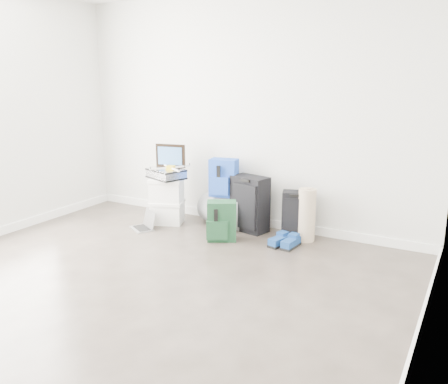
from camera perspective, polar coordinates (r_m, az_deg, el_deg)
The scene contains 14 objects.
ground at distance 3.98m, azimuth -14.15°, elevation -13.24°, with size 5.00×5.00×0.00m, color #352E26.
room_envelope at distance 3.57m, azimuth -15.63°, elevation 12.33°, with size 4.52×5.02×2.71m.
boxes_stack at distance 5.87m, azimuth -6.87°, elevation -1.04°, with size 0.48×0.44×0.56m.
briefcase at distance 5.79m, azimuth -6.97°, elevation 2.22°, with size 0.43×0.31×0.12m, color #B2B2B7.
painting at distance 5.83m, azimuth -6.47°, elevation 4.35°, with size 0.38×0.10×0.28m.
drone at distance 5.71m, azimuth -6.46°, elevation 2.94°, with size 0.45×0.45×0.05m.
duffel_bag at distance 5.76m, azimuth 0.07°, elevation -2.23°, with size 0.37×0.37×0.60m, color gray.
blue_backpack at distance 5.63m, azimuth -0.08°, elevation 1.64°, with size 0.35×0.28×0.45m.
large_suitcase at distance 5.52m, azimuth 3.09°, elevation -1.44°, with size 0.46×0.35×0.65m.
green_backpack at distance 5.23m, azimuth -0.34°, elevation -3.61°, with size 0.37×0.35×0.44m.
carry_on at distance 5.35m, azimuth 8.79°, elevation -2.76°, with size 0.38×0.31×0.53m.
shoes at distance 5.14m, azimuth 7.36°, elevation -6.02°, with size 0.29×0.31×0.10m.
rolled_rug at distance 5.28m, azimuth 9.92°, elevation -2.75°, with size 0.19×0.19×0.59m, color tan.
laptop at distance 5.75m, azimuth -9.49°, elevation -3.87°, with size 0.37×0.34×0.21m.
Camera 1 is at (2.49, -2.54, 1.80)m, focal length 38.00 mm.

